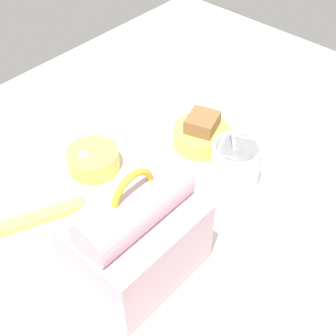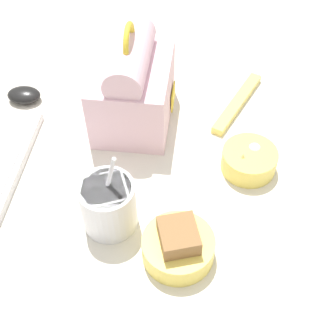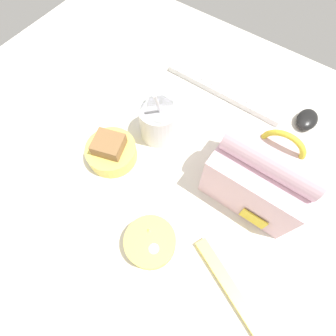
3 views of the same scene
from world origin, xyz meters
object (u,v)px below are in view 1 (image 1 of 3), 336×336
at_px(keyboard, 336,277).
at_px(lunch_bag, 137,237).
at_px(chopstick_case, 30,220).
at_px(bento_bowl_snacks, 94,159).
at_px(soup_cup, 235,165).
at_px(bento_bowl_sandwich, 202,134).

height_order(keyboard, lunch_bag, lunch_bag).
xyz_separation_m(keyboard, lunch_bag, (0.19, -0.25, 0.07)).
xyz_separation_m(lunch_bag, chopstick_case, (0.06, -0.21, -0.08)).
bearing_deg(bento_bowl_snacks, chopstick_case, 7.37).
bearing_deg(chopstick_case, keyboard, 118.90).
height_order(soup_cup, bento_bowl_sandwich, soup_cup).
bearing_deg(keyboard, bento_bowl_snacks, -80.26).
xyz_separation_m(keyboard, bento_bowl_snacks, (0.08, -0.49, 0.01)).
bearing_deg(keyboard, chopstick_case, -61.10).
bearing_deg(bento_bowl_snacks, keyboard, 99.74).
height_order(lunch_bag, chopstick_case, lunch_bag).
relative_size(lunch_bag, chopstick_case, 1.15).
xyz_separation_m(keyboard, chopstick_case, (0.26, -0.46, -0.00)).
height_order(bento_bowl_snacks, chopstick_case, bento_bowl_snacks).
bearing_deg(bento_bowl_sandwich, lunch_bag, 21.22).
bearing_deg(lunch_bag, chopstick_case, -73.88).
bearing_deg(soup_cup, bento_bowl_snacks, -57.48).
xyz_separation_m(bento_bowl_snacks, chopstick_case, (0.17, 0.02, -0.01)).
xyz_separation_m(soup_cup, bento_bowl_sandwich, (-0.05, -0.12, -0.02)).
xyz_separation_m(lunch_bag, soup_cup, (-0.26, 0.00, -0.03)).
distance_m(keyboard, bento_bowl_sandwich, 0.39).
relative_size(lunch_bag, bento_bowl_snacks, 2.16).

